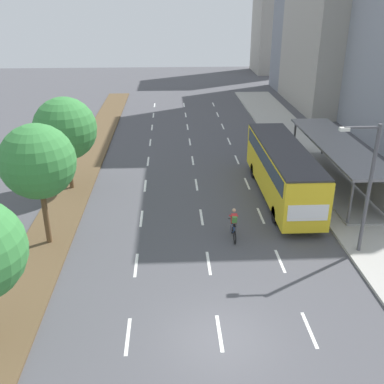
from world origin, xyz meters
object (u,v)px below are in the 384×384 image
Objects in this scene: bus_shelter at (339,159)px; cyclist at (234,225)px; median_tree_third at (65,129)px; streetlight at (367,181)px; median_tree_second at (38,162)px; bus at (282,167)px.

bus_shelter is 10.61m from cyclist.
median_tree_third is 18.10m from streetlight.
bus_shelter is 2.02× the size of median_tree_second.
median_tree_second reaches higher than median_tree_third.
median_tree_second is 15.65m from streetlight.
bus is 6.20× the size of cyclist.
streetlight is (-2.11, -8.64, 2.02)m from bus_shelter.
bus is 1.87× the size of median_tree_third.
cyclist is (-8.02, -6.87, -1.08)m from bus_shelter.
bus_shelter is at bearing -0.71° from median_tree_third.
cyclist is 0.28× the size of streetlight.
cyclist is at bearing 163.32° from streetlight.
streetlight is (5.90, -1.77, 3.10)m from cyclist.
bus_shelter is 4.62m from bus.
median_tree_second reaches higher than bus.
bus is 1.80× the size of median_tree_second.
median_tree_third reaches higher than bus_shelter.
median_tree_third is 0.93× the size of streetlight.
bus is 14.57m from median_tree_second.
cyclist is at bearing 0.38° from median_tree_second.
bus is 6.49m from cyclist.
bus_shelter is 1.12× the size of bus.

